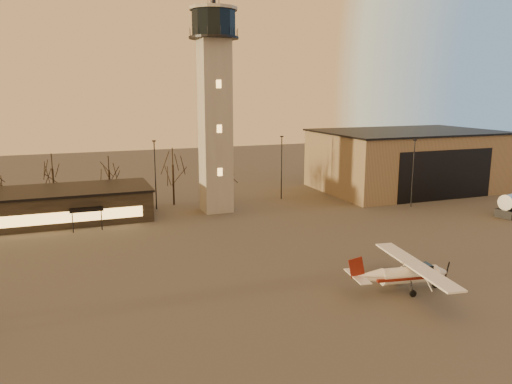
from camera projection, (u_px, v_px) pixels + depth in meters
ground at (310, 284)px, 45.01m from camera, size 220.00×220.00×0.00m
control_tower at (215, 96)px, 69.22m from camera, size 6.80×6.80×32.60m
hangar at (407, 160)px, 87.62m from camera, size 30.60×20.60×10.30m
terminal at (53, 205)px, 66.22m from camera, size 25.40×12.20×4.30m
light_poles at (217, 173)px, 72.49m from camera, size 58.50×12.25×10.14m
tree_row at (111, 166)px, 74.92m from camera, size 37.20×9.20×8.80m
cessna_front at (410, 277)px, 43.44m from camera, size 9.87×12.44×3.42m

